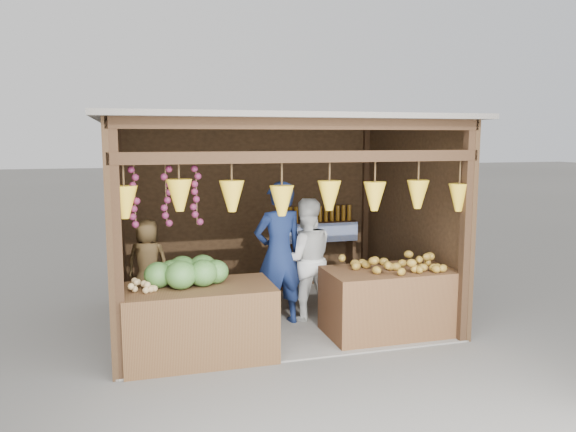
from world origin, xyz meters
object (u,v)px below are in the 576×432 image
object	(u,v)px
counter_right	(393,301)
woman_standing	(306,259)
counter_left	(199,322)
vendor_seated	(148,263)
man_standing	(279,254)

from	to	relation	value
counter_right	woman_standing	distance (m)	1.26
counter_left	woman_standing	world-z (taller)	woman_standing
counter_left	counter_right	world-z (taller)	counter_right
counter_right	vendor_seated	world-z (taller)	vendor_seated
man_standing	vendor_seated	bearing A→B (deg)	-22.64
counter_right	vendor_seated	size ratio (longest dim) A/B	1.50
counter_right	woman_standing	world-z (taller)	woman_standing
woman_standing	counter_right	bearing A→B (deg)	138.31
woman_standing	vendor_seated	distance (m)	2.02
man_standing	vendor_seated	xyz separation A→B (m)	(-1.61, 0.34, -0.09)
counter_left	man_standing	size ratio (longest dim) A/B	0.87
counter_right	man_standing	distance (m)	1.53
counter_left	vendor_seated	bearing A→B (deg)	112.96
vendor_seated	counter_left	bearing A→B (deg)	134.44
counter_left	woman_standing	bearing A→B (deg)	32.30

